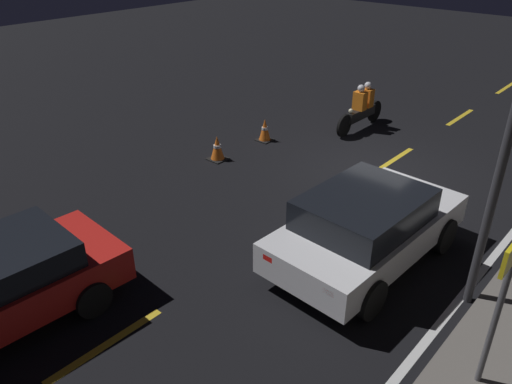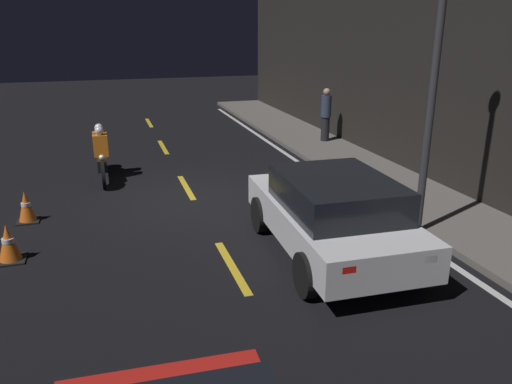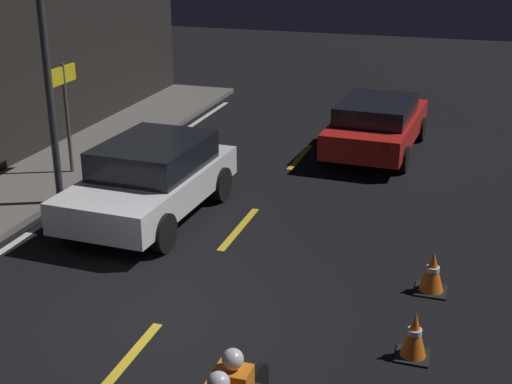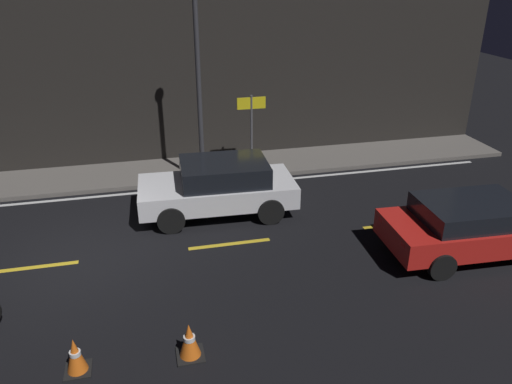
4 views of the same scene
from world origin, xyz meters
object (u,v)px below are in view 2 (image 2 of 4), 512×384
at_px(motorcycle, 101,154).
at_px(street_lamp, 436,63).
at_px(traffic_cone_mid, 8,243).
at_px(pedestrian, 326,114).
at_px(traffic_cone_near, 26,207).
at_px(sedan_white, 332,213).

xyz_separation_m(motorcycle, street_lamp, (5.82, 5.62, 2.58)).
bearing_deg(traffic_cone_mid, pedestrian, 125.99).
bearing_deg(street_lamp, traffic_cone_near, -113.25).
xyz_separation_m(traffic_cone_near, traffic_cone_mid, (1.86, -0.07, 0.01)).
relative_size(traffic_cone_mid, pedestrian, 0.38).
height_order(traffic_cone_mid, street_lamp, street_lamp).
bearing_deg(traffic_cone_near, pedestrian, 117.50).
xyz_separation_m(traffic_cone_mid, pedestrian, (-6.44, 8.86, 0.70)).
bearing_deg(pedestrian, traffic_cone_mid, -54.01).
xyz_separation_m(sedan_white, motorcycle, (-6.02, -3.72, -0.13)).
relative_size(traffic_cone_near, pedestrian, 0.38).
bearing_deg(traffic_cone_mid, sedan_white, 75.14).
height_order(traffic_cone_near, traffic_cone_mid, traffic_cone_mid).
xyz_separation_m(traffic_cone_mid, street_lamp, (1.22, 7.25, 2.91)).
bearing_deg(traffic_cone_mid, street_lamp, 80.43).
xyz_separation_m(traffic_cone_near, street_lamp, (3.08, 7.17, 2.91)).
height_order(motorcycle, traffic_cone_mid, motorcycle).
relative_size(pedestrian, street_lamp, 0.30).
bearing_deg(traffic_cone_mid, motorcycle, 160.55).
height_order(traffic_cone_near, street_lamp, street_lamp).
bearing_deg(traffic_cone_near, street_lamp, 66.75).
bearing_deg(traffic_cone_near, motorcycle, 150.46).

